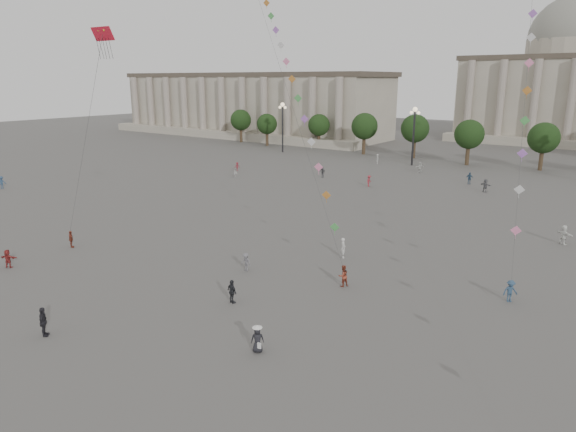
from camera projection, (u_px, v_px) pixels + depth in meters
The scene contains 26 objects.
ground at pixel (188, 334), 32.22m from camera, with size 360.00×360.00×0.00m, color #4E4B49.
hall_west at pixel (249, 105), 146.02m from camera, with size 84.00×26.22×17.20m.
hall_central at pixel (566, 84), 129.21m from camera, with size 48.30×34.30×35.50m.
tree_row at pixel (511, 138), 91.59m from camera, with size 137.12×5.12×8.00m.
lamp_post_far_west at pixel (283, 118), 110.55m from camera, with size 2.00×0.90×10.65m.
lamp_post_mid_west at pixel (414, 125), 93.42m from camera, with size 2.00×0.90×10.65m.
person_crowd_0 at pixel (469, 178), 78.10m from camera, with size 1.06×0.44×1.81m, color #304E6C.
person_crowd_1 at pixel (236, 173), 83.13m from camera, with size 0.78×0.61×1.62m, color silver.
person_crowd_2 at pixel (237, 167), 89.28m from camera, with size 0.98×0.56×1.52m, color maroon.
person_crowd_4 at pixel (420, 167), 87.65m from camera, with size 1.70×0.54×1.84m, color silver.
person_crowd_5 at pixel (2, 182), 74.73m from camera, with size 1.20×0.69×1.85m, color navy.
person_crowd_6 at pixel (246, 262), 42.73m from camera, with size 1.00×0.58×1.55m, color slate.
person_crowd_7 at pixel (564, 235), 49.56m from camera, with size 1.77×0.56×1.91m, color white.
person_crowd_10 at pixel (378, 159), 96.97m from camera, with size 0.66×0.43×1.80m, color silver.
person_crowd_12 at pixel (485, 186), 72.56m from camera, with size 1.74×0.55×1.87m, color slate.
person_crowd_13 at pixel (343, 248), 45.86m from camera, with size 0.67×0.44×1.84m, color silver.
person_crowd_16 at pixel (322, 172), 83.37m from camera, with size 1.08×0.45×1.83m, color #59595D.
person_crowd_17 at pixel (369, 181), 76.32m from camera, with size 1.09×0.63×1.69m, color maroon.
tourist_0 at pixel (71, 239), 48.63m from camera, with size 0.97×0.40×1.65m, color maroon.
tourist_1 at pixel (43, 322), 31.79m from camera, with size 1.12×0.47×1.92m, color black.
tourist_2 at pixel (8, 259), 43.45m from camera, with size 1.48×0.47×1.60m, color maroon.
tourist_4 at pixel (232, 292), 36.52m from camera, with size 1.03×0.43×1.75m, color #222428.
kite_flyer_0 at pixel (343, 276), 39.52m from camera, with size 0.83×0.65×1.71m, color brown.
kite_flyer_1 at pixel (510, 291), 36.77m from camera, with size 1.06×0.61×1.64m, color navy.
hat_person at pixel (257, 339), 29.96m from camera, with size 0.92×0.88×1.69m.
dragon_kite at pixel (103, 45), 40.15m from camera, with size 4.86×0.63×18.87m.
Camera 1 is at (22.31, -19.84, 15.53)m, focal length 32.00 mm.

